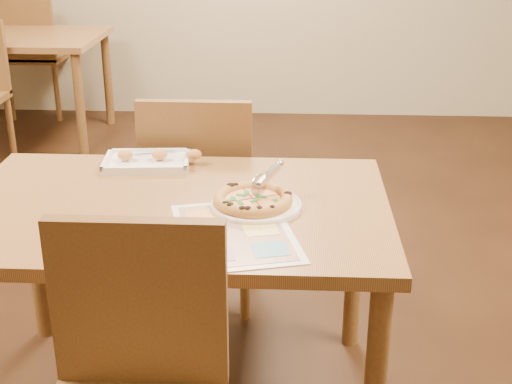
{
  "coord_description": "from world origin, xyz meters",
  "views": [
    {
      "loc": [
        0.35,
        -1.95,
        1.56
      ],
      "look_at": [
        0.25,
        -0.02,
        0.77
      ],
      "focal_mm": 50.0,
      "sensor_mm": 36.0,
      "label": 1
    }
  ],
  "objects_px": {
    "plate": "(256,205)",
    "pizza": "(253,200)",
    "chair_far": "(199,179)",
    "bg_chair_far": "(32,44)",
    "dining_table": "(174,229)",
    "appetizer_tray": "(149,161)",
    "bg_table": "(5,48)",
    "menu": "(235,232)",
    "chair_near": "(134,368)",
    "pizza_cutter": "(266,178)"
  },
  "relations": [
    {
      "from": "plate",
      "to": "pizza",
      "type": "distance_m",
      "value": 0.02
    },
    {
      "from": "dining_table",
      "to": "menu",
      "type": "xyz_separation_m",
      "value": [
        0.2,
        -0.2,
        0.09
      ]
    },
    {
      "from": "bg_chair_far",
      "to": "pizza_cutter",
      "type": "distance_m",
      "value": 3.78
    },
    {
      "from": "menu",
      "to": "plate",
      "type": "bearing_deg",
      "value": 74.62
    },
    {
      "from": "chair_far",
      "to": "bg_chair_far",
      "type": "distance_m",
      "value": 3.14
    },
    {
      "from": "chair_far",
      "to": "bg_chair_far",
      "type": "relative_size",
      "value": 1.0
    },
    {
      "from": "pizza",
      "to": "bg_table",
      "type": "bearing_deg",
      "value": 123.17
    },
    {
      "from": "bg_chair_far",
      "to": "chair_near",
      "type": "bearing_deg",
      "value": 112.29
    },
    {
      "from": "bg_chair_far",
      "to": "menu",
      "type": "height_order",
      "value": "bg_chair_far"
    },
    {
      "from": "pizza_cutter",
      "to": "appetizer_tray",
      "type": "relative_size",
      "value": 0.35
    },
    {
      "from": "dining_table",
      "to": "plate",
      "type": "xyz_separation_m",
      "value": [
        0.25,
        -0.02,
        0.09
      ]
    },
    {
      "from": "plate",
      "to": "pizza",
      "type": "height_order",
      "value": "pizza"
    },
    {
      "from": "dining_table",
      "to": "pizza_cutter",
      "type": "bearing_deg",
      "value": 5.19
    },
    {
      "from": "pizza",
      "to": "chair_near",
      "type": "bearing_deg",
      "value": -112.7
    },
    {
      "from": "chair_near",
      "to": "pizza_cutter",
      "type": "distance_m",
      "value": 0.73
    },
    {
      "from": "bg_chair_far",
      "to": "pizza_cutter",
      "type": "relative_size",
      "value": 3.9
    },
    {
      "from": "bg_table",
      "to": "dining_table",
      "type": "bearing_deg",
      "value": -60.26
    },
    {
      "from": "chair_near",
      "to": "menu",
      "type": "relative_size",
      "value": 1.08
    },
    {
      "from": "menu",
      "to": "pizza_cutter",
      "type": "bearing_deg",
      "value": 70.72
    },
    {
      "from": "dining_table",
      "to": "chair_far",
      "type": "relative_size",
      "value": 2.77
    },
    {
      "from": "pizza",
      "to": "appetizer_tray",
      "type": "height_order",
      "value": "appetizer_tray"
    },
    {
      "from": "chair_far",
      "to": "plate",
      "type": "xyz_separation_m",
      "value": [
        0.25,
        -0.62,
        0.16
      ]
    },
    {
      "from": "bg_table",
      "to": "pizza",
      "type": "height_order",
      "value": "pizza"
    },
    {
      "from": "pizza",
      "to": "menu",
      "type": "bearing_deg",
      "value": -102.93
    },
    {
      "from": "chair_far",
      "to": "appetizer_tray",
      "type": "height_order",
      "value": "chair_far"
    },
    {
      "from": "chair_near",
      "to": "pizza",
      "type": "xyz_separation_m",
      "value": [
        0.24,
        0.58,
        0.18
      ]
    },
    {
      "from": "dining_table",
      "to": "pizza_cutter",
      "type": "height_order",
      "value": "pizza_cutter"
    },
    {
      "from": "dining_table",
      "to": "appetizer_tray",
      "type": "distance_m",
      "value": 0.37
    },
    {
      "from": "bg_table",
      "to": "pizza",
      "type": "bearing_deg",
      "value": -56.83
    },
    {
      "from": "pizza",
      "to": "bg_chair_far",
      "type": "bearing_deg",
      "value": 119.02
    },
    {
      "from": "bg_table",
      "to": "menu",
      "type": "bearing_deg",
      "value": -58.95
    },
    {
      "from": "appetizer_tray",
      "to": "menu",
      "type": "xyz_separation_m",
      "value": [
        0.33,
        -0.52,
        -0.01
      ]
    },
    {
      "from": "dining_table",
      "to": "bg_chair_far",
      "type": "relative_size",
      "value": 2.77
    },
    {
      "from": "bg_chair_far",
      "to": "plate",
      "type": "height_order",
      "value": "bg_chair_far"
    },
    {
      "from": "bg_table",
      "to": "appetizer_tray",
      "type": "distance_m",
      "value": 2.88
    },
    {
      "from": "chair_far",
      "to": "appetizer_tray",
      "type": "relative_size",
      "value": 1.38
    },
    {
      "from": "dining_table",
      "to": "bg_table",
      "type": "xyz_separation_m",
      "value": [
        -1.6,
        2.8,
        0.0
      ]
    },
    {
      "from": "chair_far",
      "to": "pizza_cutter",
      "type": "xyz_separation_m",
      "value": [
        0.28,
        -0.58,
        0.23
      ]
    },
    {
      "from": "menu",
      "to": "bg_chair_far",
      "type": "bearing_deg",
      "value": 117.28
    },
    {
      "from": "pizza_cutter",
      "to": "appetizer_tray",
      "type": "distance_m",
      "value": 0.51
    },
    {
      "from": "bg_chair_far",
      "to": "menu",
      "type": "bearing_deg",
      "value": 117.28
    },
    {
      "from": "bg_table",
      "to": "appetizer_tray",
      "type": "relative_size",
      "value": 3.82
    },
    {
      "from": "menu",
      "to": "dining_table",
      "type": "bearing_deg",
      "value": 136.12
    },
    {
      "from": "bg_chair_far",
      "to": "pizza",
      "type": "xyz_separation_m",
      "value": [
        1.84,
        -3.32,
        0.18
      ]
    },
    {
      "from": "bg_table",
      "to": "bg_chair_far",
      "type": "bearing_deg",
      "value": 90.0
    },
    {
      "from": "chair_near",
      "to": "bg_table",
      "type": "bearing_deg",
      "value": 115.19
    },
    {
      "from": "pizza",
      "to": "appetizer_tray",
      "type": "bearing_deg",
      "value": 137.21
    },
    {
      "from": "bg_table",
      "to": "plate",
      "type": "relative_size",
      "value": 4.83
    },
    {
      "from": "chair_far",
      "to": "bg_table",
      "type": "height_order",
      "value": "chair_far"
    },
    {
      "from": "dining_table",
      "to": "appetizer_tray",
      "type": "height_order",
      "value": "appetizer_tray"
    }
  ]
}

